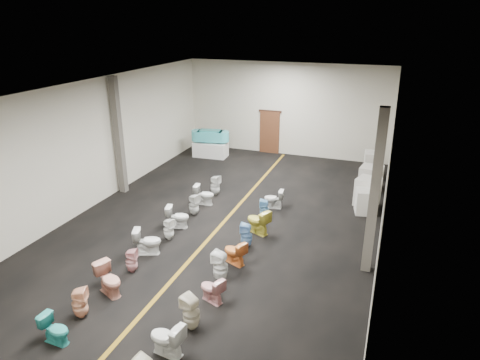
% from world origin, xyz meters
% --- Properties ---
extents(floor, '(16.00, 16.00, 0.00)m').
position_xyz_m(floor, '(0.00, 0.00, 0.00)').
color(floor, black).
rests_on(floor, ground).
extents(ceiling, '(16.00, 16.00, 0.00)m').
position_xyz_m(ceiling, '(0.00, 0.00, 4.50)').
color(ceiling, black).
rests_on(ceiling, ground).
extents(wall_back, '(10.00, 0.00, 10.00)m').
position_xyz_m(wall_back, '(0.00, 8.00, 2.25)').
color(wall_back, beige).
rests_on(wall_back, ground).
extents(wall_front, '(10.00, 0.00, 10.00)m').
position_xyz_m(wall_front, '(0.00, -8.00, 2.25)').
color(wall_front, beige).
rests_on(wall_front, ground).
extents(wall_left, '(0.00, 16.00, 16.00)m').
position_xyz_m(wall_left, '(-5.00, 0.00, 2.25)').
color(wall_left, beige).
rests_on(wall_left, ground).
extents(wall_right, '(0.00, 16.00, 16.00)m').
position_xyz_m(wall_right, '(5.00, 0.00, 2.25)').
color(wall_right, beige).
rests_on(wall_right, ground).
extents(aisle_stripe, '(0.12, 15.60, 0.01)m').
position_xyz_m(aisle_stripe, '(0.00, 0.00, 0.00)').
color(aisle_stripe, '#8B6414').
rests_on(aisle_stripe, floor).
extents(back_door, '(1.00, 0.10, 2.10)m').
position_xyz_m(back_door, '(-0.80, 7.94, 1.05)').
color(back_door, '#562D19').
rests_on(back_door, floor).
extents(door_frame, '(1.15, 0.08, 0.10)m').
position_xyz_m(door_frame, '(-0.80, 7.95, 2.12)').
color(door_frame, '#331C11').
rests_on(door_frame, back_door).
extents(column_left, '(0.25, 0.25, 4.50)m').
position_xyz_m(column_left, '(-4.75, 1.00, 2.25)').
color(column_left, '#59544C').
rests_on(column_left, floor).
extents(column_right, '(0.25, 0.25, 4.50)m').
position_xyz_m(column_right, '(4.75, -1.50, 2.25)').
color(column_right, '#59544C').
rests_on(column_right, floor).
extents(display_table, '(1.67, 0.90, 0.72)m').
position_xyz_m(display_table, '(-3.33, 6.30, 0.36)').
color(display_table, white).
rests_on(display_table, floor).
extents(bathtub, '(1.84, 0.87, 0.55)m').
position_xyz_m(bathtub, '(-3.33, 6.30, 1.07)').
color(bathtub, '#47C5CC').
rests_on(bathtub, display_table).
extents(appliance_crate_a, '(0.79, 0.79, 0.86)m').
position_xyz_m(appliance_crate_a, '(4.40, 2.22, 0.43)').
color(appliance_crate_a, silver).
rests_on(appliance_crate_a, floor).
extents(appliance_crate_b, '(0.95, 0.95, 1.04)m').
position_xyz_m(appliance_crate_b, '(4.40, 2.94, 0.52)').
color(appliance_crate_b, silver).
rests_on(appliance_crate_b, floor).
extents(appliance_crate_c, '(0.94, 0.94, 0.93)m').
position_xyz_m(appliance_crate_c, '(4.40, 4.64, 0.46)').
color(appliance_crate_c, silver).
rests_on(appliance_crate_c, floor).
extents(appliance_crate_d, '(0.85, 0.85, 1.11)m').
position_xyz_m(appliance_crate_d, '(4.40, 6.06, 0.55)').
color(appliance_crate_d, silver).
rests_on(appliance_crate_d, floor).
extents(toilet_left_0, '(0.67, 0.41, 0.66)m').
position_xyz_m(toilet_left_0, '(-1.20, -6.67, 0.33)').
color(toilet_left_0, teal).
rests_on(toilet_left_0, floor).
extents(toilet_left_1, '(0.46, 0.45, 0.77)m').
position_xyz_m(toilet_left_1, '(-1.25, -5.83, 0.39)').
color(toilet_left_1, '#F5B089').
rests_on(toilet_left_1, floor).
extents(toilet_left_2, '(0.91, 0.74, 0.81)m').
position_xyz_m(toilet_left_2, '(-1.17, -4.83, 0.41)').
color(toilet_left_2, tan).
rests_on(toilet_left_2, floor).
extents(toilet_left_3, '(0.38, 0.37, 0.69)m').
position_xyz_m(toilet_left_3, '(-1.20, -3.82, 0.35)').
color(toilet_left_3, pink).
rests_on(toilet_left_3, floor).
extents(toilet_left_4, '(0.89, 0.70, 0.79)m').
position_xyz_m(toilet_left_4, '(-1.31, -2.82, 0.40)').
color(toilet_left_4, white).
rests_on(toilet_left_4, floor).
extents(toilet_left_5, '(0.39, 0.39, 0.70)m').
position_xyz_m(toilet_left_5, '(-1.15, -1.86, 0.35)').
color(toilet_left_5, white).
rests_on(toilet_left_5, floor).
extents(toilet_left_6, '(0.82, 0.59, 0.75)m').
position_xyz_m(toilet_left_6, '(-1.27, -1.03, 0.38)').
color(toilet_left_6, white).
rests_on(toilet_left_6, floor).
extents(toilet_left_7, '(0.43, 0.42, 0.77)m').
position_xyz_m(toilet_left_7, '(-1.19, 0.00, 0.38)').
color(toilet_left_7, silver).
rests_on(toilet_left_7, floor).
extents(toilet_left_8, '(0.77, 0.50, 0.74)m').
position_xyz_m(toilet_left_8, '(-1.24, 0.96, 0.37)').
color(toilet_left_8, white).
rests_on(toilet_left_8, floor).
extents(toilet_left_9, '(0.43, 0.43, 0.80)m').
position_xyz_m(toilet_left_9, '(-1.19, 1.88, 0.40)').
color(toilet_left_9, silver).
rests_on(toilet_left_9, floor).
extents(toilet_right_1, '(0.81, 0.54, 0.78)m').
position_xyz_m(toilet_right_1, '(1.19, -6.17, 0.39)').
color(toilet_right_1, white).
rests_on(toilet_right_1, floor).
extents(toilet_right_2, '(0.50, 0.49, 0.85)m').
position_xyz_m(toilet_right_2, '(1.32, -5.31, 0.43)').
color(toilet_right_2, beige).
rests_on(toilet_right_2, floor).
extents(toilet_right_3, '(0.76, 0.59, 0.68)m').
position_xyz_m(toilet_right_3, '(1.34, -4.24, 0.34)').
color(toilet_right_3, pink).
rests_on(toilet_right_3, floor).
extents(toilet_right_4, '(0.43, 0.42, 0.86)m').
position_xyz_m(toilet_right_4, '(1.21, -3.37, 0.43)').
color(toilet_right_4, white).
rests_on(toilet_right_4, floor).
extents(toilet_right_5, '(0.80, 0.64, 0.72)m').
position_xyz_m(toilet_right_5, '(1.26, -2.46, 0.36)').
color(toilet_right_5, orange).
rests_on(toilet_right_5, floor).
extents(toilet_right_6, '(0.41, 0.40, 0.77)m').
position_xyz_m(toilet_right_6, '(1.26, -1.47, 0.39)').
color(toilet_right_6, '#70A0D2').
rests_on(toilet_right_6, floor).
extents(toilet_right_7, '(0.93, 0.76, 0.83)m').
position_xyz_m(toilet_right_7, '(1.31, -0.51, 0.41)').
color(toilet_right_7, gold).
rests_on(toilet_right_7, floor).
extents(toilet_right_8, '(0.38, 0.38, 0.71)m').
position_xyz_m(toilet_right_8, '(1.21, 0.55, 0.35)').
color(toilet_right_8, '#77B3DF').
rests_on(toilet_right_8, floor).
extents(toilet_right_9, '(0.73, 0.47, 0.71)m').
position_xyz_m(toilet_right_9, '(1.26, 1.52, 0.35)').
color(toilet_right_9, silver).
rests_on(toilet_right_9, floor).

